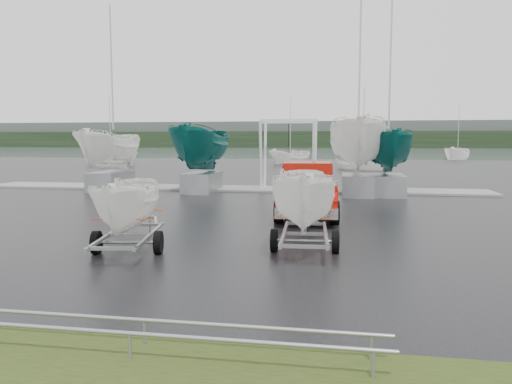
{
  "coord_description": "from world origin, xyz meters",
  "views": [
    {
      "loc": [
        6.78,
        -15.82,
        2.94
      ],
      "look_at": [
        3.94,
        0.49,
        1.2
      ],
      "focal_mm": 35.0,
      "sensor_mm": 36.0,
      "label": 1
    }
  ],
  "objects_px": {
    "trailer_parked": "(127,162)",
    "boat_hoist": "(289,144)",
    "pickup_truck": "(307,187)",
    "trailer_hitched": "(306,149)"
  },
  "relations": [
    {
      "from": "trailer_parked",
      "to": "trailer_hitched",
      "type": "bearing_deg",
      "value": 1.97
    },
    {
      "from": "boat_hoist",
      "to": "pickup_truck",
      "type": "bearing_deg",
      "value": -79.25
    },
    {
      "from": "trailer_parked",
      "to": "boat_hoist",
      "type": "relative_size",
      "value": 1.05
    },
    {
      "from": "boat_hoist",
      "to": "trailer_parked",
      "type": "bearing_deg",
      "value": -98.1
    },
    {
      "from": "pickup_truck",
      "to": "boat_hoist",
      "type": "relative_size",
      "value": 1.51
    },
    {
      "from": "trailer_parked",
      "to": "boat_hoist",
      "type": "xyz_separation_m",
      "value": [
        2.38,
        16.72,
        0.3
      ]
    },
    {
      "from": "pickup_truck",
      "to": "trailer_parked",
      "type": "bearing_deg",
      "value": -122.13
    },
    {
      "from": "pickup_truck",
      "to": "trailer_parked",
      "type": "xyz_separation_m",
      "value": [
        -4.12,
        -7.54,
        1.3
      ]
    },
    {
      "from": "trailer_hitched",
      "to": "trailer_parked",
      "type": "bearing_deg",
      "value": -171.23
    },
    {
      "from": "pickup_truck",
      "to": "boat_hoist",
      "type": "distance_m",
      "value": 9.48
    }
  ]
}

